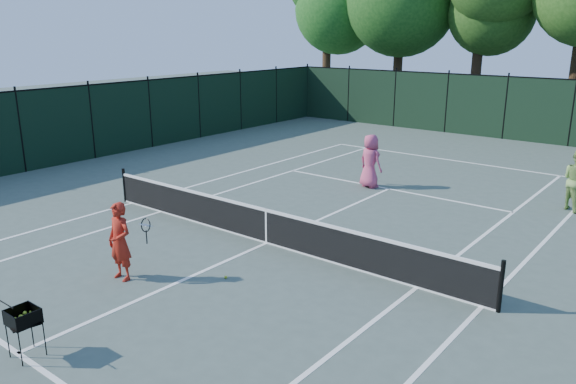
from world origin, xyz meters
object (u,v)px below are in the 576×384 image
Objects in this scene: player_pink at (370,161)px; coach at (120,242)px; ball_hopper at (23,317)px; loose_ball_midcourt at (226,277)px; loose_ball_near_cart at (36,316)px.

coach is at bearing 100.94° from player_pink.
ball_hopper is 12.58× the size of loose_ball_midcourt.
loose_ball_near_cart is (0.16, -2.06, -0.82)m from coach.
loose_ball_near_cart and loose_ball_midcourt have the same top height.
player_pink is 12.56m from ball_hopper.
coach is 25.18× the size of loose_ball_midcourt.
loose_ball_midcourt is (1.59, 3.43, 0.00)m from loose_ball_near_cart.
ball_hopper is 1.52m from loose_ball_near_cart.
coach is 2.37m from loose_ball_midcourt.
coach reaches higher than ball_hopper.
loose_ball_near_cart is at bearing -87.78° from coach.
loose_ball_midcourt is (0.44, 4.18, -0.68)m from ball_hopper.
loose_ball_near_cart is (-0.27, -11.78, -0.87)m from player_pink.
ball_hopper is (1.30, -2.80, -0.14)m from coach.
player_pink is 11.82m from loose_ball_near_cart.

